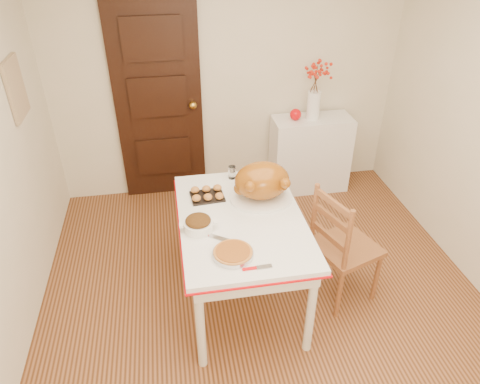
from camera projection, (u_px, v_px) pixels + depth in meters
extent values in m
cube|color=#46240E|center=(270.00, 317.00, 3.37)|extent=(3.50, 4.00, 0.00)
cube|color=beige|center=(228.00, 76.00, 4.35)|extent=(3.50, 0.00, 2.50)
cube|color=black|center=(159.00, 102.00, 4.34)|extent=(0.85, 0.06, 2.06)
cube|color=tan|center=(16.00, 89.00, 3.30)|extent=(0.03, 0.35, 0.45)
cube|color=white|center=(310.00, 154.00, 4.75)|extent=(0.82, 0.37, 0.82)
sphere|color=red|center=(296.00, 114.00, 4.46)|extent=(0.12, 0.12, 0.12)
cylinder|color=brown|center=(233.00, 253.00, 2.76)|extent=(0.30, 0.30, 0.05)
cylinder|color=white|center=(232.00, 172.00, 3.56)|extent=(0.07, 0.07, 0.11)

